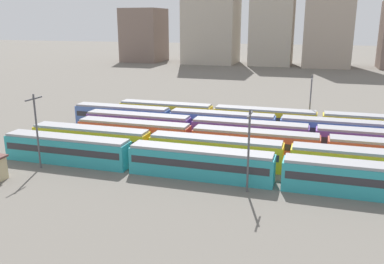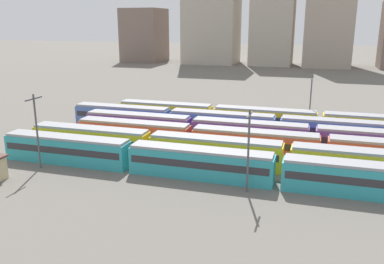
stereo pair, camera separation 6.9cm
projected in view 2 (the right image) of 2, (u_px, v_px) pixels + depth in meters
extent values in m
plane|color=#666059|center=(125.00, 138.00, 67.15)|extent=(600.00, 600.00, 0.00)
cube|color=teal|center=(67.00, 151.00, 55.34)|extent=(18.00, 3.00, 3.40)
cube|color=#2D2D33|center=(67.00, 148.00, 55.23)|extent=(17.20, 3.06, 0.90)
cube|color=#939399|center=(66.00, 137.00, 54.84)|extent=(17.60, 2.70, 0.35)
cube|color=teal|center=(200.00, 164.00, 49.99)|extent=(18.00, 3.00, 3.40)
cube|color=#2D2D33|center=(200.00, 161.00, 49.88)|extent=(17.20, 3.06, 0.90)
cube|color=#939399|center=(200.00, 150.00, 49.50)|extent=(17.60, 2.70, 0.35)
cube|color=teal|center=(365.00, 181.00, 44.64)|extent=(18.00, 3.00, 3.40)
cube|color=#2D2D33|center=(366.00, 178.00, 44.54)|extent=(17.20, 3.06, 0.90)
cube|color=#939399|center=(367.00, 165.00, 44.15)|extent=(17.60, 2.70, 0.35)
cube|color=yellow|center=(91.00, 141.00, 59.97)|extent=(18.00, 3.00, 3.40)
cube|color=#2D2D33|center=(91.00, 138.00, 59.86)|extent=(17.20, 3.06, 0.90)
cube|color=#939399|center=(90.00, 128.00, 59.48)|extent=(17.60, 2.70, 0.35)
cube|color=yellow|center=(215.00, 152.00, 54.62)|extent=(18.00, 3.00, 3.40)
cube|color=#2D2D33|center=(215.00, 149.00, 54.52)|extent=(17.20, 3.06, 0.90)
cube|color=#939399|center=(215.00, 139.00, 54.13)|extent=(17.60, 2.70, 0.35)
cube|color=yellow|center=(366.00, 166.00, 49.28)|extent=(18.00, 3.00, 3.40)
cube|color=#2D2D33|center=(366.00, 163.00, 49.17)|extent=(17.20, 3.06, 0.90)
cube|color=#939399|center=(368.00, 152.00, 48.78)|extent=(17.60, 2.70, 0.35)
cube|color=#BC4C38|center=(134.00, 134.00, 63.48)|extent=(18.00, 3.00, 3.40)
cube|color=#2D2D33|center=(134.00, 131.00, 63.38)|extent=(17.20, 3.06, 0.90)
cube|color=#939399|center=(133.00, 122.00, 62.99)|extent=(17.60, 2.70, 0.35)
cube|color=#BC4C38|center=(254.00, 144.00, 58.14)|extent=(18.00, 3.00, 3.40)
cube|color=#2D2D33|center=(255.00, 142.00, 58.03)|extent=(17.20, 3.06, 0.90)
cube|color=#939399|center=(255.00, 132.00, 57.64)|extent=(17.60, 2.70, 0.35)
cube|color=#6B429E|center=(138.00, 125.00, 68.74)|extent=(18.00, 3.00, 3.40)
cube|color=#2D2D33|center=(138.00, 123.00, 68.63)|extent=(17.20, 3.06, 0.90)
cube|color=#939399|center=(138.00, 115.00, 68.24)|extent=(17.60, 2.70, 0.35)
cube|color=#6B429E|center=(249.00, 134.00, 63.39)|extent=(18.00, 3.00, 3.40)
cube|color=#2D2D33|center=(249.00, 132.00, 63.28)|extent=(17.20, 3.06, 0.90)
cube|color=#939399|center=(250.00, 123.00, 62.90)|extent=(17.60, 2.70, 0.35)
cube|color=#6B429E|center=(380.00, 145.00, 58.05)|extent=(18.00, 3.00, 3.40)
cube|color=#2D2D33|center=(381.00, 142.00, 57.94)|extent=(17.20, 3.06, 0.90)
cube|color=#939399|center=(382.00, 132.00, 57.55)|extent=(17.60, 2.70, 0.35)
cube|color=#4C70BC|center=(122.00, 117.00, 75.11)|extent=(18.00, 3.00, 3.40)
cube|color=#2D2D33|center=(122.00, 114.00, 75.00)|extent=(17.20, 3.06, 0.90)
cube|color=#939399|center=(122.00, 107.00, 74.61)|extent=(17.60, 2.70, 0.35)
cube|color=#4C70BC|center=(222.00, 124.00, 69.76)|extent=(18.00, 3.00, 3.40)
cube|color=#2D2D33|center=(222.00, 122.00, 69.66)|extent=(17.20, 3.06, 0.90)
cube|color=#939399|center=(222.00, 113.00, 69.27)|extent=(17.60, 2.70, 0.35)
cube|color=#4C70BC|center=(338.00, 132.00, 64.42)|extent=(18.00, 3.00, 3.40)
cube|color=#2D2D33|center=(338.00, 130.00, 64.31)|extent=(17.20, 3.06, 0.90)
cube|color=#939399|center=(339.00, 121.00, 63.92)|extent=(17.60, 2.70, 0.35)
cube|color=yellow|center=(166.00, 113.00, 78.03)|extent=(18.00, 3.00, 3.40)
cube|color=#2D2D33|center=(166.00, 111.00, 77.92)|extent=(17.20, 3.06, 0.90)
cube|color=#939399|center=(166.00, 103.00, 77.54)|extent=(17.60, 2.70, 0.35)
cube|color=yellow|center=(264.00, 120.00, 72.69)|extent=(18.00, 3.00, 3.40)
cube|color=#2D2D33|center=(265.00, 118.00, 72.58)|extent=(17.20, 3.06, 0.90)
cube|color=#939399|center=(265.00, 109.00, 72.19)|extent=(17.60, 2.70, 0.35)
cube|color=yellow|center=(379.00, 128.00, 67.34)|extent=(18.00, 3.00, 3.40)
cube|color=#2D2D33|center=(379.00, 125.00, 67.23)|extent=(17.20, 3.06, 0.90)
cube|color=#939399|center=(380.00, 117.00, 66.85)|extent=(17.60, 2.70, 0.35)
cylinder|color=#4C4C51|center=(248.00, 152.00, 44.91)|extent=(0.24, 0.24, 9.58)
cube|color=#47474C|center=(250.00, 115.00, 43.81)|extent=(0.16, 3.20, 0.16)
cylinder|color=#4C4C51|center=(310.00, 102.00, 72.38)|extent=(0.24, 0.24, 9.64)
cube|color=#47474C|center=(312.00, 78.00, 71.26)|extent=(0.16, 3.20, 0.16)
cylinder|color=#4C4C51|center=(37.00, 132.00, 52.36)|extent=(0.24, 0.24, 9.89)
cube|color=#47474C|center=(34.00, 99.00, 51.22)|extent=(0.16, 3.20, 0.16)
cube|color=#7A665B|center=(145.00, 35.00, 195.08)|extent=(17.84, 19.83, 24.71)
cube|color=#B2A899|center=(212.00, 3.00, 181.93)|extent=(23.37, 20.80, 53.02)
cube|color=#B2A899|center=(273.00, 19.00, 175.95)|extent=(18.04, 17.86, 39.66)
cube|color=#A89989|center=(330.00, 7.00, 168.07)|extent=(19.22, 21.60, 49.40)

